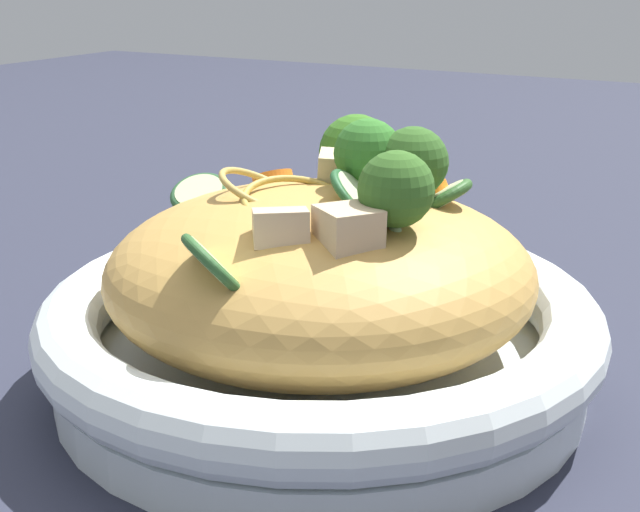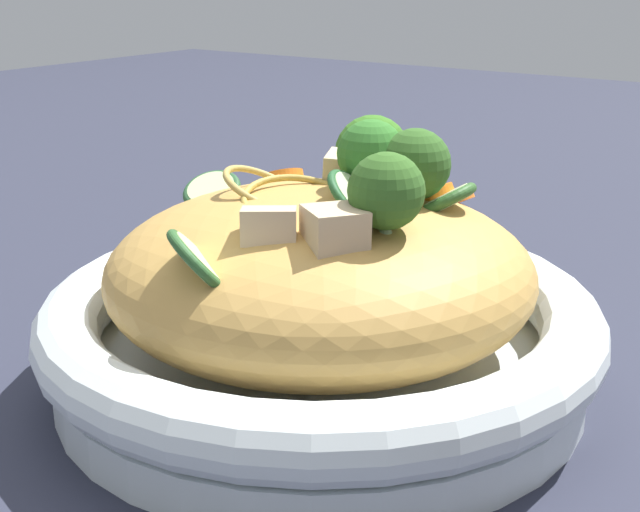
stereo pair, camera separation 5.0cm
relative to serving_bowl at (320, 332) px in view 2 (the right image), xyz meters
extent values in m
plane|color=#272A39|center=(0.00, 0.00, -0.03)|extent=(3.00, 3.00, 0.00)
cylinder|color=white|center=(0.00, 0.00, -0.02)|extent=(0.31, 0.31, 0.02)
torus|color=white|center=(0.00, 0.00, 0.01)|extent=(0.33, 0.33, 0.04)
ellipsoid|color=#BE9046|center=(0.00, 0.00, 0.04)|extent=(0.25, 0.25, 0.09)
torus|color=tan|center=(0.00, 0.00, 0.07)|extent=(0.06, 0.06, 0.02)
torus|color=gold|center=(-0.01, 0.01, 0.08)|extent=(0.09, 0.09, 0.02)
torus|color=tan|center=(0.00, 0.04, 0.08)|extent=(0.07, 0.07, 0.03)
cone|color=#9EC073|center=(0.10, 0.03, 0.06)|extent=(0.04, 0.04, 0.02)
sphere|color=#356C20|center=(0.10, 0.03, 0.09)|extent=(0.07, 0.07, 0.05)
cone|color=#9CBA75|center=(0.03, -0.02, 0.08)|extent=(0.02, 0.03, 0.02)
sphere|color=#306E27|center=(0.03, -0.02, 0.10)|extent=(0.05, 0.05, 0.04)
cone|color=#97B578|center=(-0.02, -0.06, 0.08)|extent=(0.02, 0.02, 0.02)
sphere|color=#335F22|center=(-0.02, -0.06, 0.10)|extent=(0.04, 0.04, 0.04)
cone|color=#9DB777|center=(0.03, -0.04, 0.08)|extent=(0.02, 0.02, 0.02)
sphere|color=#315C22|center=(0.03, -0.04, 0.10)|extent=(0.06, 0.06, 0.04)
cylinder|color=orange|center=(0.05, -0.04, 0.08)|extent=(0.03, 0.03, 0.02)
cylinder|color=orange|center=(0.04, 0.06, 0.08)|extent=(0.04, 0.04, 0.02)
cylinder|color=orange|center=(0.09, -0.04, 0.07)|extent=(0.02, 0.03, 0.02)
cylinder|color=beige|center=(0.02, 0.10, 0.07)|extent=(0.04, 0.04, 0.02)
torus|color=#26502D|center=(0.02, 0.10, 0.07)|extent=(0.04, 0.04, 0.02)
cylinder|color=beige|center=(0.04, -0.05, 0.08)|extent=(0.03, 0.03, 0.02)
torus|color=#2E5926|center=(0.04, -0.05, 0.08)|extent=(0.04, 0.04, 0.03)
cylinder|color=#C6E196|center=(-0.09, 0.01, 0.07)|extent=(0.04, 0.04, 0.03)
torus|color=#2B5729|center=(-0.09, 0.01, 0.07)|extent=(0.05, 0.05, 0.04)
cylinder|color=beige|center=(0.00, -0.02, 0.09)|extent=(0.04, 0.04, 0.03)
torus|color=#22542B|center=(0.00, -0.02, 0.09)|extent=(0.05, 0.04, 0.03)
cube|color=#CDB088|center=(-0.05, -0.04, 0.08)|extent=(0.04, 0.04, 0.02)
cube|color=#C8B389|center=(0.06, -0.03, 0.08)|extent=(0.04, 0.04, 0.03)
cube|color=#C9B888|center=(0.05, 0.01, 0.09)|extent=(0.05, 0.05, 0.03)
cube|color=#D2B38D|center=(-0.06, -0.01, 0.08)|extent=(0.03, 0.04, 0.02)
camera|label=1|loc=(-0.41, -0.23, 0.21)|focal=48.71mm
camera|label=2|loc=(-0.39, -0.27, 0.21)|focal=48.71mm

